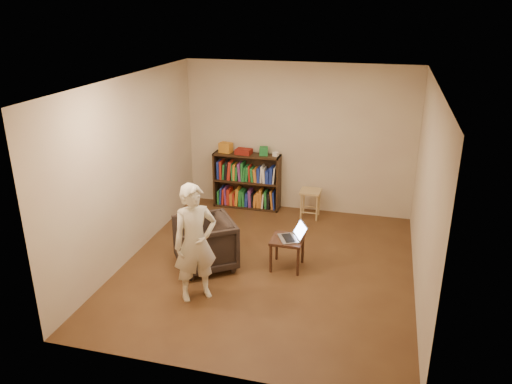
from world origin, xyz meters
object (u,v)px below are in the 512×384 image
(bookshelf, at_px, (247,184))
(person, at_px, (195,243))
(laptop, at_px, (293,235))
(stool, at_px, (310,196))
(side_table, at_px, (287,243))
(armchair, at_px, (205,244))

(bookshelf, distance_m, person, 3.08)
(laptop, bearing_deg, bookshelf, -175.46)
(stool, height_order, person, person)
(side_table, distance_m, laptop, 0.15)
(bookshelf, distance_m, stool, 1.20)
(bookshelf, height_order, armchair, bookshelf)
(bookshelf, bearing_deg, laptop, -58.63)
(side_table, bearing_deg, armchair, -166.26)
(stool, bearing_deg, side_table, -91.17)
(bookshelf, xyz_separation_m, armchair, (0.03, -2.30, -0.08))
(armchair, distance_m, laptop, 1.24)
(side_table, relative_size, laptop, 0.97)
(bookshelf, relative_size, stool, 2.41)
(bookshelf, height_order, laptop, bookshelf)
(laptop, distance_m, person, 1.48)
(bookshelf, bearing_deg, armchair, -89.23)
(person, bearing_deg, armchair, 63.72)
(armchair, bearing_deg, side_table, 68.88)
(bookshelf, height_order, side_table, bookshelf)
(person, bearing_deg, bookshelf, 54.81)
(laptop, height_order, person, person)
(stool, height_order, laptop, laptop)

